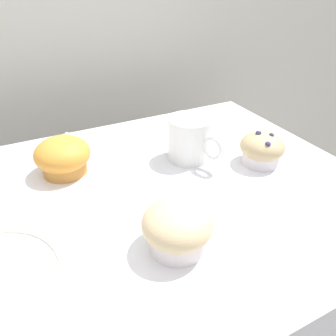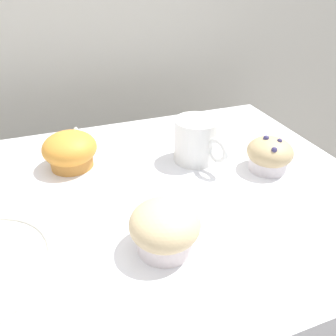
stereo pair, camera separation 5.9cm
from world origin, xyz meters
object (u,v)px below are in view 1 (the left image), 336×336
at_px(muffin_back_right, 63,156).
at_px(muffin_back_left, 177,227).
at_px(muffin_front_center, 262,149).
at_px(coffee_cup, 190,138).

bearing_deg(muffin_back_right, muffin_back_left, -69.91).
distance_m(muffin_front_center, coffee_cup, 0.15).
bearing_deg(coffee_cup, muffin_back_left, -124.02).
xyz_separation_m(muffin_front_center, muffin_back_right, (-0.37, 0.15, 0.00)).
bearing_deg(muffin_back_left, muffin_back_right, 110.09).
distance_m(muffin_front_center, muffin_back_left, 0.30).
bearing_deg(muffin_back_left, muffin_front_center, 26.54).
relative_size(muffin_front_center, coffee_cup, 0.67).
xyz_separation_m(muffin_front_center, coffee_cup, (-0.12, 0.08, 0.01)).
height_order(muffin_back_left, muffin_back_right, muffin_back_left).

